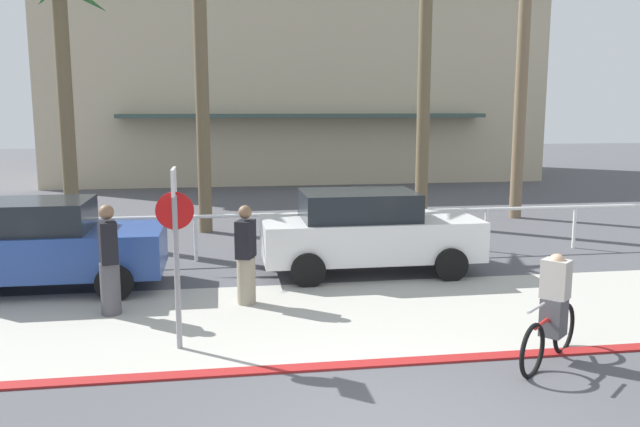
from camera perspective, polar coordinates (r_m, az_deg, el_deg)
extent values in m
plane|color=#4C4C51|center=(16.23, -2.66, -2.68)|extent=(80.00, 80.00, 0.00)
cube|color=#ADAAA0|center=(10.67, 0.74, -9.07)|extent=(44.00, 4.00, 0.02)
cube|color=maroon|center=(8.83, 2.94, -13.08)|extent=(44.00, 0.24, 0.03)
cube|color=#BCAD8E|center=(32.59, -2.44, 10.93)|extent=(21.94, 9.17, 8.56)
cube|color=#384C47|center=(27.53, -1.23, 8.56)|extent=(15.35, 1.20, 0.16)
cylinder|color=white|center=(14.58, -2.05, -0.05)|extent=(26.93, 0.08, 0.08)
cylinder|color=white|center=(14.84, -19.53, -2.39)|extent=(0.08, 0.08, 1.00)
cylinder|color=white|center=(14.59, -10.83, -2.21)|extent=(0.08, 0.08, 1.00)
cylinder|color=white|center=(14.67, -2.04, -1.98)|extent=(0.08, 0.08, 1.00)
cylinder|color=white|center=(15.09, 6.45, -1.71)|extent=(0.08, 0.08, 1.00)
cylinder|color=white|center=(15.83, 14.32, -1.43)|extent=(0.08, 0.08, 1.00)
cylinder|color=white|center=(16.83, 21.37, -1.16)|extent=(0.08, 0.08, 1.00)
cylinder|color=gray|center=(9.25, -12.41, -5.15)|extent=(0.08, 0.08, 2.20)
cube|color=white|center=(9.02, -12.69, 2.74)|extent=(0.04, 0.56, 0.36)
cylinder|color=red|center=(9.08, -12.60, 0.23)|extent=(0.52, 0.03, 0.52)
cylinder|color=brown|center=(17.42, -21.32, 8.04)|extent=(0.36, 0.36, 6.35)
cylinder|color=brown|center=(17.74, -10.28, 10.05)|extent=(0.36, 0.36, 7.29)
cylinder|color=brown|center=(18.71, 9.10, 11.37)|extent=(0.36, 0.36, 8.16)
cylinder|color=#756047|center=(20.71, 17.34, 13.32)|extent=(0.36, 0.36, 9.93)
cube|color=#284793|center=(13.09, -23.16, -3.10)|extent=(4.40, 1.80, 0.80)
cube|color=#1E2328|center=(13.04, -24.42, -0.19)|extent=(2.29, 1.58, 0.56)
cylinder|color=black|center=(13.77, -16.44, -3.85)|extent=(0.66, 0.22, 0.66)
cylinder|color=black|center=(12.04, -17.56, -5.78)|extent=(0.66, 0.22, 0.66)
cube|color=white|center=(13.37, 4.41, -2.12)|extent=(4.40, 1.80, 0.80)
cube|color=#1E2328|center=(13.19, 3.39, 0.74)|extent=(2.29, 1.58, 0.56)
cylinder|color=black|center=(14.67, 8.95, -2.77)|extent=(0.66, 0.22, 0.66)
cylinder|color=black|center=(13.01, 11.36, -4.40)|extent=(0.66, 0.22, 0.66)
cylinder|color=black|center=(14.08, -2.05, -3.17)|extent=(0.66, 0.22, 0.66)
cylinder|color=black|center=(12.34, -1.06, -4.97)|extent=(0.66, 0.22, 0.66)
torus|color=black|center=(8.83, 18.10, -11.36)|extent=(0.58, 0.52, 0.72)
torus|color=black|center=(9.81, 20.58, -9.40)|extent=(0.58, 0.52, 0.72)
cylinder|color=red|center=(9.46, 19.93, -9.10)|extent=(0.55, 0.49, 0.35)
cylinder|color=red|center=(8.95, 18.79, -9.15)|extent=(0.32, 0.29, 0.07)
cylinder|color=red|center=(9.35, 19.75, -8.85)|extent=(0.05, 0.05, 0.44)
cylinder|color=silver|center=(8.70, 18.41, -7.86)|extent=(0.40, 0.36, 0.04)
cube|color=#4C4C51|center=(9.33, 19.77, -8.50)|extent=(0.43, 0.42, 0.52)
cube|color=#B7B2A8|center=(9.19, 19.95, -5.41)|extent=(0.42, 0.43, 0.52)
sphere|color=#D6A884|center=(9.14, 20.03, -4.01)|extent=(0.22, 0.22, 0.22)
cylinder|color=gray|center=(11.32, -6.47, -5.90)|extent=(0.41, 0.41, 0.83)
cube|color=black|center=(11.15, -6.54, -2.23)|extent=(0.38, 0.47, 0.64)
sphere|color=brown|center=(11.06, -6.58, 0.13)|extent=(0.23, 0.23, 0.23)
cylinder|color=#4C4C51|center=(11.21, -17.87, -6.32)|extent=(0.40, 0.40, 0.88)
cube|color=black|center=(11.03, -18.07, -2.41)|extent=(0.36, 0.46, 0.68)
sphere|color=brown|center=(10.95, -18.20, 0.11)|extent=(0.24, 0.24, 0.24)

